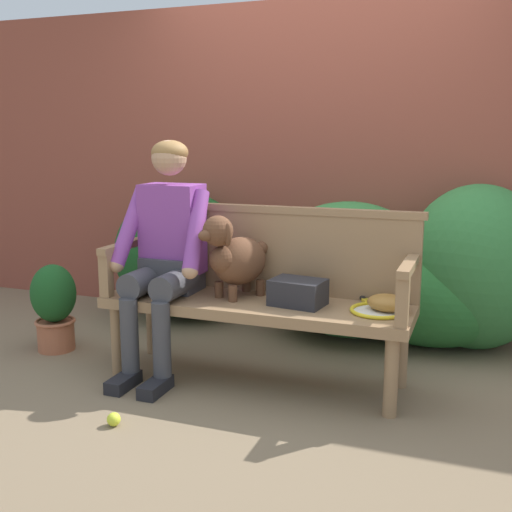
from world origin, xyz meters
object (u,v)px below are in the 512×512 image
(potted_plant, at_px, (54,305))
(dog_on_bench, at_px, (234,256))
(baseball_glove, at_px, (388,303))
(person_seated, at_px, (166,247))
(tennis_racket, at_px, (376,309))
(tennis_ball, at_px, (114,419))
(garden_bench, at_px, (256,311))
(sports_bag, at_px, (298,292))

(potted_plant, bearing_deg, dog_on_bench, -0.69)
(potted_plant, bearing_deg, baseball_glove, 0.07)
(person_seated, height_order, potted_plant, person_seated)
(tennis_racket, distance_m, tennis_ball, 1.42)
(baseball_glove, bearing_deg, garden_bench, -166.28)
(baseball_glove, xyz_separation_m, sports_bag, (-0.47, -0.04, 0.02))
(tennis_racket, xyz_separation_m, sports_bag, (-0.41, -0.03, 0.06))
(person_seated, distance_m, tennis_racket, 1.23)
(sports_bag, bearing_deg, tennis_ball, -132.41)
(sports_bag, bearing_deg, baseball_glove, 5.35)
(sports_bag, height_order, tennis_ball, sports_bag)
(person_seated, xyz_separation_m, tennis_ball, (0.10, -0.75, -0.70))
(garden_bench, xyz_separation_m, dog_on_bench, (-0.14, 0.02, 0.30))
(tennis_racket, height_order, sports_bag, sports_bag)
(garden_bench, bearing_deg, tennis_ball, -120.22)
(dog_on_bench, relative_size, tennis_ball, 7.18)
(dog_on_bench, bearing_deg, sports_bag, -4.04)
(person_seated, xyz_separation_m, potted_plant, (-0.85, 0.05, -0.44))
(tennis_racket, bearing_deg, baseball_glove, 9.22)
(tennis_ball, distance_m, potted_plant, 1.26)
(tennis_racket, relative_size, sports_bag, 2.01)
(garden_bench, relative_size, dog_on_bench, 3.62)
(garden_bench, xyz_separation_m, person_seated, (-0.54, -0.02, 0.33))
(garden_bench, relative_size, sports_bag, 6.12)
(garden_bench, height_order, sports_bag, sports_bag)
(sports_bag, bearing_deg, tennis_racket, 4.80)
(garden_bench, height_order, dog_on_bench, dog_on_bench)
(garden_bench, xyz_separation_m, tennis_ball, (-0.44, -0.76, -0.37))
(person_seated, xyz_separation_m, baseball_glove, (1.26, 0.05, -0.22))
(person_seated, bearing_deg, sports_bag, 0.42)
(dog_on_bench, bearing_deg, tennis_racket, 0.58)
(tennis_racket, distance_m, potted_plant, 2.05)
(garden_bench, distance_m, tennis_ball, 0.96)
(tennis_racket, distance_m, baseball_glove, 0.07)
(dog_on_bench, relative_size, tennis_racket, 0.84)
(baseball_glove, height_order, sports_bag, sports_bag)
(person_seated, relative_size, potted_plant, 2.38)
(garden_bench, relative_size, tennis_racket, 3.05)
(garden_bench, xyz_separation_m, baseball_glove, (0.72, 0.03, 0.11))
(person_seated, xyz_separation_m, tennis_racket, (1.20, 0.04, -0.26))
(dog_on_bench, height_order, potted_plant, dog_on_bench)
(tennis_racket, relative_size, baseball_glove, 2.56)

